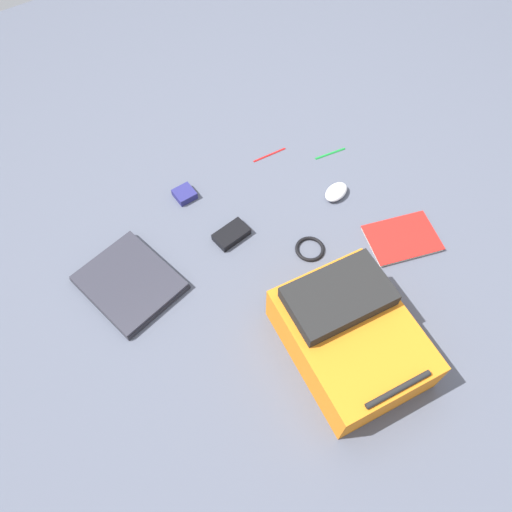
{
  "coord_description": "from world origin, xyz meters",
  "views": [
    {
      "loc": [
        0.69,
        -0.56,
        1.46
      ],
      "look_at": [
        -0.05,
        -0.05,
        0.02
      ],
      "focal_mm": 35.05,
      "sensor_mm": 36.0,
      "label": 1
    }
  ],
  "objects_px": {
    "computer_mouse": "(336,192)",
    "cable_coil": "(310,249)",
    "laptop": "(130,282)",
    "earbud_pouch": "(185,194)",
    "power_brick": "(231,234)",
    "book_manual": "(402,238)",
    "pen_black": "(269,154)",
    "backpack": "(350,334)",
    "pen_blue": "(330,153)"
  },
  "relations": [
    {
      "from": "computer_mouse",
      "to": "pen_blue",
      "type": "height_order",
      "value": "computer_mouse"
    },
    {
      "from": "power_brick",
      "to": "earbud_pouch",
      "type": "xyz_separation_m",
      "value": [
        -0.25,
        -0.04,
        -0.0
      ]
    },
    {
      "from": "laptop",
      "to": "earbud_pouch",
      "type": "distance_m",
      "value": 0.4
    },
    {
      "from": "backpack",
      "to": "power_brick",
      "type": "distance_m",
      "value": 0.55
    },
    {
      "from": "cable_coil",
      "to": "pen_black",
      "type": "height_order",
      "value": "cable_coil"
    },
    {
      "from": "cable_coil",
      "to": "book_manual",
      "type": "bearing_deg",
      "value": 63.04
    },
    {
      "from": "cable_coil",
      "to": "earbud_pouch",
      "type": "xyz_separation_m",
      "value": [
        -0.45,
        -0.24,
        0.01
      ]
    },
    {
      "from": "backpack",
      "to": "computer_mouse",
      "type": "height_order",
      "value": "backpack"
    },
    {
      "from": "computer_mouse",
      "to": "cable_coil",
      "type": "bearing_deg",
      "value": -72.85
    },
    {
      "from": "computer_mouse",
      "to": "book_manual",
      "type": "bearing_deg",
      "value": -1.21
    },
    {
      "from": "book_manual",
      "to": "earbud_pouch",
      "type": "relative_size",
      "value": 3.99
    },
    {
      "from": "power_brick",
      "to": "earbud_pouch",
      "type": "height_order",
      "value": "power_brick"
    },
    {
      "from": "pen_black",
      "to": "pen_blue",
      "type": "bearing_deg",
      "value": 57.23
    },
    {
      "from": "power_brick",
      "to": "pen_blue",
      "type": "relative_size",
      "value": 0.93
    },
    {
      "from": "cable_coil",
      "to": "backpack",
      "type": "bearing_deg",
      "value": -19.7
    },
    {
      "from": "pen_blue",
      "to": "earbud_pouch",
      "type": "relative_size",
      "value": 1.85
    },
    {
      "from": "computer_mouse",
      "to": "cable_coil",
      "type": "xyz_separation_m",
      "value": [
        0.14,
        -0.23,
        -0.01
      ]
    },
    {
      "from": "backpack",
      "to": "book_manual",
      "type": "relative_size",
      "value": 1.68
    },
    {
      "from": "power_brick",
      "to": "earbud_pouch",
      "type": "bearing_deg",
      "value": -169.83
    },
    {
      "from": "computer_mouse",
      "to": "cable_coil",
      "type": "height_order",
      "value": "computer_mouse"
    },
    {
      "from": "computer_mouse",
      "to": "pen_black",
      "type": "distance_m",
      "value": 0.32
    },
    {
      "from": "backpack",
      "to": "computer_mouse",
      "type": "distance_m",
      "value": 0.6
    },
    {
      "from": "laptop",
      "to": "cable_coil",
      "type": "bearing_deg",
      "value": 68.42
    },
    {
      "from": "laptop",
      "to": "earbud_pouch",
      "type": "xyz_separation_m",
      "value": [
        -0.22,
        0.34,
        -0.0
      ]
    },
    {
      "from": "book_manual",
      "to": "earbud_pouch",
      "type": "distance_m",
      "value": 0.8
    },
    {
      "from": "laptop",
      "to": "pen_blue",
      "type": "height_order",
      "value": "laptop"
    },
    {
      "from": "book_manual",
      "to": "cable_coil",
      "type": "xyz_separation_m",
      "value": [
        -0.15,
        -0.29,
        -0.0
      ]
    },
    {
      "from": "laptop",
      "to": "power_brick",
      "type": "bearing_deg",
      "value": 85.8
    },
    {
      "from": "computer_mouse",
      "to": "pen_blue",
      "type": "xyz_separation_m",
      "value": [
        -0.17,
        0.12,
        -0.01
      ]
    },
    {
      "from": "pen_black",
      "to": "cable_coil",
      "type": "bearing_deg",
      "value": -17.68
    },
    {
      "from": "backpack",
      "to": "pen_black",
      "type": "xyz_separation_m",
      "value": [
        -0.78,
        0.26,
        -0.08
      ]
    },
    {
      "from": "cable_coil",
      "to": "laptop",
      "type": "bearing_deg",
      "value": -111.58
    },
    {
      "from": "computer_mouse",
      "to": "backpack",
      "type": "bearing_deg",
      "value": -50.13
    },
    {
      "from": "power_brick",
      "to": "pen_blue",
      "type": "bearing_deg",
      "value": 101.77
    },
    {
      "from": "laptop",
      "to": "pen_black",
      "type": "bearing_deg",
      "value": 106.6
    },
    {
      "from": "laptop",
      "to": "computer_mouse",
      "type": "bearing_deg",
      "value": 83.59
    },
    {
      "from": "power_brick",
      "to": "pen_black",
      "type": "distance_m",
      "value": 0.41
    },
    {
      "from": "book_manual",
      "to": "laptop",
      "type": "bearing_deg",
      "value": -113.44
    },
    {
      "from": "cable_coil",
      "to": "pen_black",
      "type": "relative_size",
      "value": 0.72
    },
    {
      "from": "earbud_pouch",
      "to": "laptop",
      "type": "bearing_deg",
      "value": -56.72
    },
    {
      "from": "pen_black",
      "to": "power_brick",
      "type": "bearing_deg",
      "value": -54.14
    },
    {
      "from": "backpack",
      "to": "pen_blue",
      "type": "height_order",
      "value": "backpack"
    },
    {
      "from": "backpack",
      "to": "pen_black",
      "type": "distance_m",
      "value": 0.83
    },
    {
      "from": "pen_blue",
      "to": "pen_black",
      "type": "bearing_deg",
      "value": -122.77
    },
    {
      "from": "book_manual",
      "to": "pen_black",
      "type": "xyz_separation_m",
      "value": [
        -0.59,
        -0.15,
        -0.0
      ]
    },
    {
      "from": "cable_coil",
      "to": "earbud_pouch",
      "type": "bearing_deg",
      "value": -152.04
    },
    {
      "from": "power_brick",
      "to": "earbud_pouch",
      "type": "distance_m",
      "value": 0.25
    },
    {
      "from": "pen_black",
      "to": "backpack",
      "type": "bearing_deg",
      "value": -18.57
    },
    {
      "from": "laptop",
      "to": "pen_black",
      "type": "distance_m",
      "value": 0.75
    },
    {
      "from": "laptop",
      "to": "backpack",
      "type": "bearing_deg",
      "value": 38.59
    }
  ]
}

